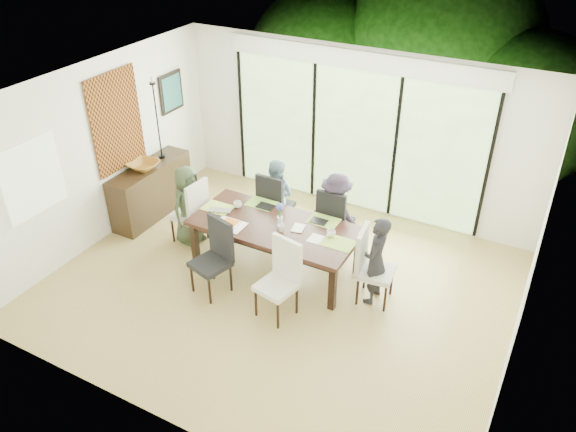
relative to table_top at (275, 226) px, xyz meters
The scene contains 62 objects.
floor 0.83m from the table_top, 53.77° to the right, with size 6.00×5.00×0.01m, color olive.
ceiling 2.05m from the table_top, 53.77° to the right, with size 6.00×5.00×0.01m, color white.
wall_back 2.27m from the table_top, 83.19° to the left, with size 6.00×0.02×2.70m, color white.
wall_front 2.95m from the table_top, 84.85° to the right, with size 6.00×0.02×2.70m, color beige.
wall_left 2.85m from the table_top, behind, with size 0.02×5.00×2.70m, color white.
wall_right 3.35m from the table_top, ahead, with size 0.02×5.00×2.70m, color silver.
glass_doors 2.19m from the table_top, 83.06° to the left, with size 4.20×0.02×2.30m, color #598C3F.
blinds_header 2.78m from the table_top, 83.03° to the left, with size 4.40×0.06×0.28m, color white.
mullion_a 2.84m from the table_top, 131.15° to the left, with size 0.05×0.04×2.30m, color black.
mullion_b 2.21m from the table_top, 101.85° to the left, with size 0.05×0.04×2.30m, color black.
mullion_c 2.37m from the table_top, 65.57° to the left, with size 0.05×0.04×2.30m, color black.
mullion_d 3.20m from the table_top, 41.80° to the left, with size 0.05×0.04×2.30m, color black.
side_window 3.23m from the table_top, 150.22° to the right, with size 0.02×0.90×1.00m, color #8CAD7F.
deck 3.15m from the table_top, 85.17° to the left, with size 6.00×1.80×0.10m, color brown.
rail_top 3.86m from the table_top, 86.17° to the left, with size 6.00×0.08×0.06m, color brown.
foliage_left 5.14m from the table_top, 107.65° to the left, with size 3.20×3.20×3.20m, color #14380F.
foliage_mid 5.60m from the table_top, 83.12° to the left, with size 4.00×4.00×4.00m, color #14380F.
foliage_right 5.29m from the table_top, 62.13° to the left, with size 2.80×2.80×2.80m, color #14380F.
foliage_far 6.23m from the table_top, 93.19° to the left, with size 3.60×3.60×3.60m, color #14380F.
table_top is the anchor object (origin of this frame).
table_apron 0.09m from the table_top, 90.00° to the left, with size 2.14×0.87×0.10m, color black.
table_leg_fl 1.22m from the table_top, 158.29° to the right, with size 0.09×0.09×0.67m, color black.
table_leg_fr 1.22m from the table_top, 21.71° to the right, with size 0.09×0.09×0.67m, color black.
table_leg_bl 1.22m from the table_top, 158.29° to the left, with size 0.09×0.09×0.67m, color black.
table_leg_br 1.22m from the table_top, 21.71° to the left, with size 0.09×0.09×0.67m, color black.
chair_left_end 1.51m from the table_top, behind, with size 0.45×0.45×1.07m, color silver, non-canonical shape.
chair_right_end 1.51m from the table_top, ahead, with size 0.45×0.45×1.07m, color beige, non-canonical shape.
chair_far_left 0.98m from the table_top, 117.90° to the left, with size 0.45×0.45×1.07m, color black, non-canonical shape.
chair_far_right 1.03m from the table_top, 57.09° to the left, with size 0.45×0.45×1.07m, color black, non-canonical shape.
chair_near_left 1.02m from the table_top, 119.89° to the right, with size 0.45×0.45×1.07m, color black, non-canonical shape.
chair_near_right 1.02m from the table_top, 60.11° to the right, with size 0.45×0.45×1.07m, color silver, non-canonical shape.
person_left_end 1.48m from the table_top, behind, with size 0.58×0.37×1.25m, color #37442D.
person_right_end 1.48m from the table_top, ahead, with size 0.58×0.37×1.25m, color black.
person_far_left 0.95m from the table_top, 118.47° to the left, with size 0.58×0.37×1.25m, color #7091A2.
person_far_right 1.00m from the table_top, 56.47° to the left, with size 0.58×0.37×1.25m, color #281F2E.
placemat_left 0.95m from the table_top, behind, with size 0.43×0.31×0.01m, color #99B641.
placemat_right 0.95m from the table_top, ahead, with size 0.43×0.31×0.01m, color #8CAD3D.
placemat_far_l 0.60m from the table_top, 138.37° to the left, with size 0.43×0.31×0.01m, color #7BB641.
placemat_far_r 0.68m from the table_top, 36.03° to the left, with size 0.43×0.31×0.01m, color #86AD3D.
placemat_paper 0.63m from the table_top, 151.39° to the right, with size 0.43×0.31×0.01m, color white.
tablet_far_l 0.50m from the table_top, 135.00° to the left, with size 0.25×0.17×0.01m, color black.
tablet_far_r 0.61m from the table_top, 34.99° to the left, with size 0.23×0.17×0.01m, color black.
papers 0.70m from the table_top, ahead, with size 0.29×0.21×0.00m, color white.
platter_base 0.63m from the table_top, 151.39° to the right, with size 0.25×0.25×0.02m, color white.
platter_snacks 0.63m from the table_top, 151.39° to the right, with size 0.19×0.19×0.01m, color orange.
vase 0.11m from the table_top, 45.00° to the left, with size 0.08×0.08×0.12m, color silver.
hyacinth_stems 0.22m from the table_top, 45.00° to the left, with size 0.04×0.04×0.16m, color #337226.
hyacinth_blooms 0.31m from the table_top, 45.00° to the left, with size 0.11×0.11×0.11m, color #4B54BC.
laptop 0.86m from the table_top, behind, with size 0.32×0.21×0.03m, color silver.
cup_a 0.72m from the table_top, 167.91° to the left, with size 0.12×0.12×0.09m, color white.
cup_b 0.19m from the table_top, 33.69° to the right, with size 0.10×0.10×0.09m, color white.
cup_c 0.81m from the table_top, ahead, with size 0.12×0.12×0.09m, color white.
book 0.26m from the table_top, 11.31° to the left, with size 0.16×0.22×0.02m, color white.
sideboard 2.54m from the table_top, behind, with size 0.44×1.57×0.88m, color black.
bowl 2.53m from the table_top, behind, with size 0.47×0.47×0.11m, color #905E1F.
candlestick_base 2.60m from the table_top, 164.50° to the left, with size 0.10×0.10×0.04m, color black.
candlestick_shaft 2.72m from the table_top, 164.50° to the left, with size 0.02×0.02×1.22m, color black.
candlestick_pan 2.96m from the table_top, 164.50° to the left, with size 0.10×0.10×0.03m, color black.
candle 2.99m from the table_top, 164.50° to the left, with size 0.04×0.04×0.10m, color silver.
tapestry 2.89m from the table_top, behind, with size 0.02×1.00×1.50m, color #974916.
art_frame 3.21m from the table_top, 153.57° to the left, with size 0.03×0.55×0.65m, color black.
art_canvas 3.19m from the table_top, 153.40° to the left, with size 0.01×0.45×0.55m, color #1A5655.
Camera 1 is at (2.96, -5.29, 4.91)m, focal length 35.00 mm.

